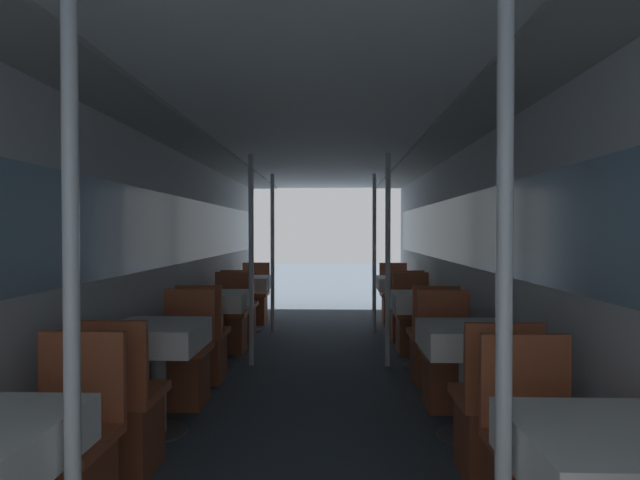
# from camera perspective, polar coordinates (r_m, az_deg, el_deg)

# --- Properties ---
(wall_left) EXTENTS (0.05, 9.85, 2.15)m
(wall_left) POSITION_cam_1_polar(r_m,az_deg,el_deg) (4.67, -17.88, -2.08)
(wall_left) COLOR silver
(wall_left) RESTS_ON ground_plane
(wall_right) EXTENTS (0.05, 9.85, 2.15)m
(wall_right) POSITION_cam_1_polar(r_m,az_deg,el_deg) (4.58, 17.55, -2.14)
(wall_right) COLOR silver
(wall_right) RESTS_ON ground_plane
(ceiling_panel) EXTENTS (2.82, 9.85, 0.07)m
(ceiling_panel) POSITION_cam_1_polar(r_m,az_deg,el_deg) (4.48, -0.36, 11.64)
(ceiling_panel) COLOR silver
(ceiling_panel) RESTS_ON wall_left
(chair_left_far_0) EXTENTS (0.41, 0.41, 0.89)m
(chair_left_far_0) POSITION_cam_1_polar(r_m,az_deg,el_deg) (2.68, -27.16, -22.80)
(chair_left_far_0) COLOR brown
(chair_left_far_0) RESTS_ON ground_plane
(support_pole_left_0) EXTENTS (0.05, 0.05, 2.15)m
(support_pole_left_0) POSITION_cam_1_polar(r_m,az_deg,el_deg) (1.82, -26.52, -8.30)
(support_pole_left_0) COLOR silver
(support_pole_left_0) RESTS_ON ground_plane
(dining_table_left_1) EXTENTS (0.59, 0.59, 0.74)m
(dining_table_left_1) POSITION_cam_1_polar(r_m,az_deg,el_deg) (3.60, -18.03, -11.11)
(dining_table_left_1) COLOR #4C4C51
(dining_table_left_1) RESTS_ON ground_plane
(chair_left_near_1) EXTENTS (0.41, 0.41, 0.89)m
(chair_left_near_1) POSITION_cam_1_polar(r_m,az_deg,el_deg) (3.19, -21.61, -18.84)
(chair_left_near_1) COLOR brown
(chair_left_near_1) RESTS_ON ground_plane
(chair_left_far_1) EXTENTS (0.41, 0.41, 0.89)m
(chair_left_far_1) POSITION_cam_1_polar(r_m,az_deg,el_deg) (4.20, -15.33, -13.92)
(chair_left_far_1) COLOR brown
(chair_left_far_1) RESTS_ON ground_plane
(dining_table_left_2) EXTENTS (0.59, 0.59, 0.74)m
(dining_table_left_2) POSITION_cam_1_polar(r_m,az_deg,el_deg) (5.24, -11.57, -7.29)
(dining_table_left_2) COLOR #4C4C51
(dining_table_left_2) RESTS_ON ground_plane
(chair_left_near_2) EXTENTS (0.41, 0.41, 0.89)m
(chair_left_near_2) POSITION_cam_1_polar(r_m,az_deg,el_deg) (4.76, -13.15, -12.12)
(chair_left_near_2) COLOR brown
(chair_left_near_2) RESTS_ON ground_plane
(chair_left_far_2) EXTENTS (0.41, 0.41, 0.89)m
(chair_left_far_2) POSITION_cam_1_polar(r_m,az_deg,el_deg) (5.83, -10.27, -9.67)
(chair_left_far_2) COLOR brown
(chair_left_far_2) RESTS_ON ground_plane
(support_pole_left_2) EXTENTS (0.05, 0.05, 2.15)m
(support_pole_left_2) POSITION_cam_1_polar(r_m,az_deg,el_deg) (5.13, -7.87, -2.27)
(support_pole_left_2) COLOR silver
(support_pole_left_2) RESTS_ON ground_plane
(dining_table_left_3) EXTENTS (0.59, 0.59, 0.74)m
(dining_table_left_3) POSITION_cam_1_polar(r_m,az_deg,el_deg) (6.92, -8.26, -5.26)
(dining_table_left_3) COLOR #4C4C51
(dining_table_left_3) RESTS_ON ground_plane
(chair_left_near_3) EXTENTS (0.41, 0.41, 0.89)m
(chair_left_near_3) POSITION_cam_1_polar(r_m,az_deg,el_deg) (6.42, -9.13, -8.69)
(chair_left_near_3) COLOR brown
(chair_left_near_3) RESTS_ON ground_plane
(chair_left_far_3) EXTENTS (0.41, 0.41, 0.89)m
(chair_left_far_3) POSITION_cam_1_polar(r_m,az_deg,el_deg) (7.51, -7.50, -7.27)
(chair_left_far_3) COLOR brown
(chair_left_far_3) RESTS_ON ground_plane
(support_pole_left_3) EXTENTS (0.05, 0.05, 2.15)m
(support_pole_left_3) POSITION_cam_1_polar(r_m,az_deg,el_deg) (6.84, -5.45, -1.45)
(support_pole_left_3) COLOR silver
(support_pole_left_3) RESTS_ON ground_plane
(dining_table_right_0) EXTENTS (0.59, 0.59, 0.74)m
(dining_table_right_0) POSITION_cam_1_polar(r_m,az_deg,el_deg) (1.96, 30.40, -21.73)
(dining_table_right_0) COLOR #4C4C51
(dining_table_right_0) RESTS_ON ground_plane
(support_pole_right_0) EXTENTS (0.05, 0.05, 2.15)m
(support_pole_right_0) POSITION_cam_1_polar(r_m,az_deg,el_deg) (1.70, 20.28, -8.94)
(support_pole_right_0) COLOR silver
(support_pole_right_0) RESTS_ON ground_plane
(dining_table_right_1) EXTENTS (0.59, 0.59, 0.74)m
(dining_table_right_1) POSITION_cam_1_polar(r_m,az_deg,el_deg) (3.51, 16.44, -11.43)
(dining_table_right_1) COLOR #4C4C51
(dining_table_right_1) RESTS_ON ground_plane
(chair_right_near_1) EXTENTS (0.41, 0.41, 0.89)m
(chair_right_near_1) POSITION_cam_1_polar(r_m,az_deg,el_deg) (3.08, 19.23, -19.54)
(chair_right_near_1) COLOR brown
(chair_right_near_1) RESTS_ON ground_plane
(chair_right_far_1) EXTENTS (0.41, 0.41, 0.89)m
(chair_right_far_1) POSITION_cam_1_polar(r_m,az_deg,el_deg) (4.12, 14.37, -14.21)
(chair_right_far_1) COLOR brown
(chair_right_far_1) RESTS_ON ground_plane
(dining_table_right_2) EXTENTS (0.59, 0.59, 0.74)m
(dining_table_right_2) POSITION_cam_1_polar(r_m,az_deg,el_deg) (5.18, 11.53, -7.39)
(dining_table_right_2) COLOR #4C4C51
(dining_table_right_2) RESTS_ON ground_plane
(chair_right_near_2) EXTENTS (0.41, 0.41, 0.89)m
(chair_right_near_2) POSITION_cam_1_polar(r_m,az_deg,el_deg) (4.69, 12.71, -12.31)
(chair_right_near_2) COLOR brown
(chair_right_near_2) RESTS_ON ground_plane
(chair_right_far_2) EXTENTS (0.41, 0.41, 0.89)m
(chair_right_far_2) POSITION_cam_1_polar(r_m,az_deg,el_deg) (5.78, 10.55, -9.78)
(chair_right_far_2) COLOR brown
(chair_right_far_2) RESTS_ON ground_plane
(support_pole_right_2) EXTENTS (0.05, 0.05, 2.15)m
(support_pole_right_2) POSITION_cam_1_polar(r_m,az_deg,el_deg) (5.08, 7.76, -2.30)
(support_pole_right_2) COLOR silver
(support_pole_right_2) RESTS_ON ground_plane
(dining_table_right_3) EXTENTS (0.59, 0.59, 0.74)m
(dining_table_right_3) POSITION_cam_1_polar(r_m,az_deg,el_deg) (6.87, 9.06, -5.31)
(dining_table_right_3) COLOR #4C4C51
(dining_table_right_3) RESTS_ON ground_plane
(chair_right_near_3) EXTENTS (0.41, 0.41, 0.89)m
(chair_right_near_3) POSITION_cam_1_polar(r_m,az_deg,el_deg) (6.37, 9.71, -8.77)
(chair_right_near_3) COLOR brown
(chair_right_near_3) RESTS_ON ground_plane
(chair_right_far_3) EXTENTS (0.41, 0.41, 0.89)m
(chair_right_far_3) POSITION_cam_1_polar(r_m,az_deg,el_deg) (7.47, 8.50, -7.32)
(chair_right_far_3) COLOR brown
(chair_right_far_3) RESTS_ON ground_plane
(support_pole_right_3) EXTENTS (0.05, 0.05, 2.15)m
(support_pole_right_3) POSITION_cam_1_polar(r_m,az_deg,el_deg) (6.80, 6.23, -1.46)
(support_pole_right_3) COLOR silver
(support_pole_right_3) RESTS_ON ground_plane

